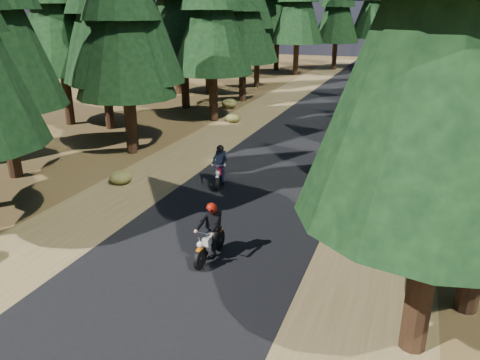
{
  "coord_description": "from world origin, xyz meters",
  "views": [
    {
      "loc": [
        5.11,
        -12.19,
        6.42
      ],
      "look_at": [
        0.0,
        1.5,
        1.1
      ],
      "focal_mm": 35.0,
      "sensor_mm": 36.0,
      "label": 1
    }
  ],
  "objects": [
    {
      "name": "road",
      "position": [
        0.0,
        5.0,
        0.01
      ],
      "size": [
        6.0,
        100.0,
        0.01
      ],
      "primitive_type": "cube",
      "color": "black",
      "rests_on": "ground"
    },
    {
      "name": "understory_shrubs",
      "position": [
        1.86,
        8.19,
        0.29
      ],
      "size": [
        16.05,
        29.5,
        0.7
      ],
      "color": "#474C1E",
      "rests_on": "ground"
    },
    {
      "name": "shoulder_l",
      "position": [
        -4.6,
        5.0,
        0.0
      ],
      "size": [
        3.2,
        100.0,
        0.01
      ],
      "primitive_type": "cube",
      "color": "brown",
      "rests_on": "ground"
    },
    {
      "name": "shoulder_r",
      "position": [
        4.6,
        5.0,
        0.0
      ],
      "size": [
        3.2,
        100.0,
        0.01
      ],
      "primitive_type": "cube",
      "color": "brown",
      "rests_on": "ground"
    },
    {
      "name": "ground",
      "position": [
        0.0,
        0.0,
        0.0
      ],
      "size": [
        120.0,
        120.0,
        0.0
      ],
      "primitive_type": "plane",
      "color": "#483619",
      "rests_on": "ground"
    },
    {
      "name": "rider_lead",
      "position": [
        0.4,
        -1.9,
        0.54
      ],
      "size": [
        0.6,
        1.8,
        1.59
      ],
      "rotation": [
        0.0,
        0.0,
        3.11
      ],
      "color": "silver",
      "rests_on": "road"
    },
    {
      "name": "log_near",
      "position": [
        7.94,
        9.71,
        0.16
      ],
      "size": [
        4.95,
        3.84,
        0.32
      ],
      "primitive_type": "cylinder",
      "rotation": [
        0.0,
        1.57,
        0.65
      ],
      "color": "#4C4233",
      "rests_on": "ground"
    },
    {
      "name": "rider_follow",
      "position": [
        -1.56,
        3.47,
        0.53
      ],
      "size": [
        0.94,
        1.85,
        1.58
      ],
      "rotation": [
        0.0,
        0.0,
        3.38
      ],
      "color": "#A30A1F",
      "rests_on": "road"
    }
  ]
}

